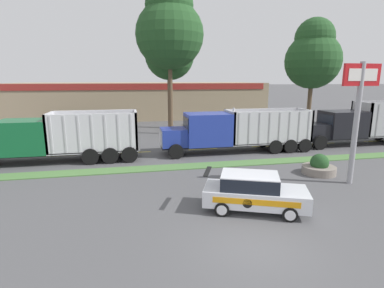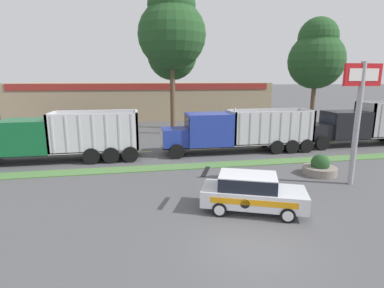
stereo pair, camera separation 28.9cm
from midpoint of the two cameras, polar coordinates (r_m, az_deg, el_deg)
The scene contains 18 objects.
ground_plane at distance 10.96m, azimuth 10.68°, elevation -18.29°, with size 600.00×600.00×0.00m, color #515154.
grass_verge at distance 19.41m, azimuth 0.05°, elevation -4.20°, with size 120.00×1.28×0.06m, color #517F42.
centre_line_3 at distance 24.14m, azimuth -24.07°, elevation -2.07°, with size 2.40×0.14×0.01m, color yellow.
centre_line_4 at distance 23.53m, azimuth -11.14°, elevation -1.56°, with size 2.40×0.14×0.01m, color yellow.
centre_line_5 at distance 24.15m, azimuth 1.76°, elevation -0.98°, with size 2.40×0.14×0.01m, color yellow.
centre_line_6 at distance 25.91m, azimuth 13.47°, elevation -0.41°, with size 2.40×0.14×0.01m, color yellow.
centre_line_7 at distance 28.59m, azimuth 23.34°, elevation 0.09°, with size 2.40×0.14×0.01m, color yellow.
centre_line_8 at distance 31.97m, azimuth 31.32°, elevation 0.49°, with size 2.40×0.14×0.01m, color yellow.
dump_truck_lead at distance 22.87m, azimuth 5.63°, elevation 2.28°, with size 11.61×2.67×3.50m.
dump_truck_mid at distance 22.51m, azimuth -26.99°, elevation 0.73°, with size 11.13×2.82×3.36m.
dump_truck_trail at distance 29.15m, azimuth 28.52°, elevation 3.04°, with size 12.04×2.64×3.64m.
rally_car at distance 13.15m, azimuth 11.01°, elevation -8.95°, with size 4.67×3.25×1.64m.
store_sign_post at distance 17.63m, azimuth 28.72°, elevation 6.76°, with size 2.06×0.28×6.40m.
stone_planter at distance 19.33m, azimuth 22.65°, elevation -4.06°, with size 1.94×1.94×1.21m.
store_building_backdrop at distance 46.11m, azimuth -9.78°, elevation 8.32°, with size 35.29×12.10×5.02m.
tree_behind_left at distance 34.58m, azimuth -4.56°, elevation 17.35°, with size 5.44×5.44×12.20m.
tree_behind_centre at distance 37.22m, azimuth 21.89°, elevation 15.41°, with size 6.15×6.15×12.14m.
tree_behind_right at distance 30.97m, azimuth -4.58°, elevation 21.23°, with size 6.59×6.59×14.68m.
Camera 1 is at (-3.89, -8.66, 5.53)m, focal length 28.00 mm.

